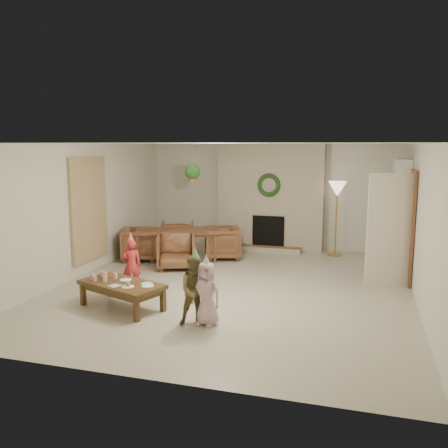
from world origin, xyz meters
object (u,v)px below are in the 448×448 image
at_px(child_red, 131,265).
at_px(dining_chair_left, 140,244).
at_px(dining_table, 177,245).
at_px(dining_chair_right, 222,243).
at_px(dining_chair_near, 176,251).
at_px(child_pink, 206,294).
at_px(dining_chair_far, 178,237).
at_px(coffee_table_top, 122,284).
at_px(child_plaid, 196,290).

bearing_deg(child_red, dining_chair_left, -98.95).
xyz_separation_m(dining_table, dining_chair_right, (0.93, 0.35, 0.03)).
distance_m(dining_chair_near, child_pink, 3.15).
height_order(dining_table, dining_chair_far, dining_chair_far).
xyz_separation_m(coffee_table_top, child_pink, (1.46, -0.28, 0.07)).
bearing_deg(coffee_table_top, child_plaid, 7.27).
distance_m(dining_chair_near, child_red, 1.60).
relative_size(dining_chair_near, dining_chair_far, 1.00).
bearing_deg(coffee_table_top, dining_chair_right, 101.61).
relative_size(dining_chair_far, child_pink, 0.86).
xyz_separation_m(dining_chair_left, child_red, (0.85, -2.05, 0.10)).
height_order(dining_chair_far, child_red, child_red).
distance_m(dining_chair_far, dining_chair_left, 1.12).
distance_m(dining_table, coffee_table_top, 3.22).
bearing_deg(dining_chair_right, child_pink, -7.26).
height_order(dining_chair_right, coffee_table_top, dining_chair_right).
distance_m(dining_chair_right, child_red, 2.81).
height_order(dining_chair_near, child_plaid, child_plaid).
height_order(dining_chair_far, coffee_table_top, dining_chair_far).
bearing_deg(child_plaid, dining_chair_right, 73.30).
height_order(child_red, child_plaid, child_plaid).
distance_m(dining_chair_left, child_pink, 4.11).
xyz_separation_m(dining_table, child_red, (0.10, -2.33, 0.13)).
relative_size(dining_chair_right, coffee_table_top, 0.58).
height_order(dining_chair_near, dining_chair_right, same).
relative_size(dining_table, dining_chair_near, 2.34).
bearing_deg(dining_chair_left, child_red, -178.19).
height_order(dining_chair_near, dining_chair_left, same).
bearing_deg(dining_chair_left, child_plaid, -163.59).
bearing_deg(dining_chair_right, dining_chair_near, -51.34).
bearing_deg(child_plaid, dining_table, 87.88).
bearing_deg(dining_chair_far, coffee_table_top, 78.91).
xyz_separation_m(dining_chair_left, dining_chair_right, (1.67, 0.63, 0.00)).
distance_m(dining_chair_far, child_plaid, 4.68).
relative_size(dining_chair_near, coffee_table_top, 0.58).
bearing_deg(dining_table, child_plaid, -84.88).
xyz_separation_m(dining_chair_left, coffee_table_top, (1.12, -2.92, 0.03)).
xyz_separation_m(dining_table, child_pink, (1.84, -3.48, 0.13)).
bearing_deg(coffee_table_top, dining_table, 117.18).
relative_size(dining_chair_right, child_pink, 0.86).
height_order(dining_chair_near, coffee_table_top, dining_chair_near).
bearing_deg(dining_chair_right, coffee_table_top, -29.37).
height_order(dining_chair_near, child_red, child_red).
distance_m(dining_table, child_plaid, 3.89).
height_order(dining_chair_near, dining_chair_far, same).
bearing_deg(dining_chair_right, child_plaid, -9.46).
relative_size(dining_chair_far, child_plaid, 0.79).
bearing_deg(dining_table, dining_chair_left, 180.00).
relative_size(dining_table, child_pink, 2.02).
bearing_deg(dining_chair_far, dining_table, 90.00).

